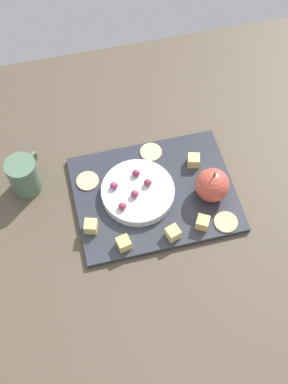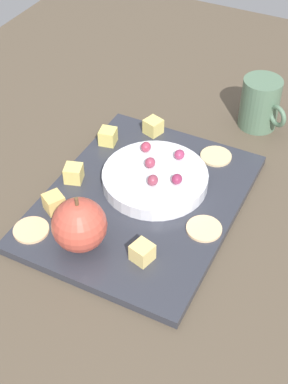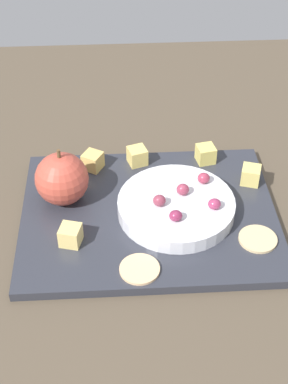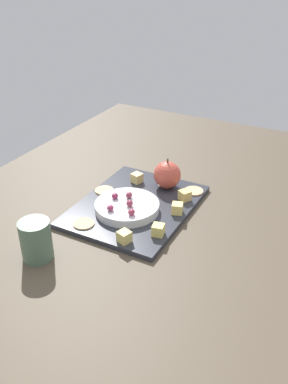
{
  "view_description": "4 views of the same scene",
  "coord_description": "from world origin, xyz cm",
  "px_view_note": "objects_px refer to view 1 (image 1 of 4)",
  "views": [
    {
      "loc": [
        -16.76,
        -50.73,
        99.78
      ],
      "look_at": [
        -3.97,
        1.66,
        9.08
      ],
      "focal_mm": 45.55,
      "sensor_mm": 36.0,
      "label": 1
    },
    {
      "loc": [
        53.1,
        30.88,
        62.79
      ],
      "look_at": [
        1.55,
        5.04,
        9.06
      ],
      "focal_mm": 51.52,
      "sensor_mm": 36.0,
      "label": 2
    },
    {
      "loc": [
        3.06,
        61.9,
        58.71
      ],
      "look_at": [
        -0.41,
        2.85,
        8.17
      ],
      "focal_mm": 52.46,
      "sensor_mm": 36.0,
      "label": 3
    },
    {
      "loc": [
        -82.52,
        -42.16,
        61.99
      ],
      "look_at": [
        -1.17,
        0.82,
        9.26
      ],
      "focal_mm": 38.95,
      "sensor_mm": 36.0,
      "label": 4
    }
  ],
  "objects_px": {
    "cheese_cube_3": "(91,226)",
    "grape_0": "(148,183)",
    "cracker_1": "(151,152)",
    "grape_2": "(114,186)",
    "grape_4": "(135,194)",
    "cheese_cube_0": "(124,243)",
    "cup": "(24,176)",
    "cracker_0": "(226,222)",
    "cheese_cube_1": "(203,223)",
    "grape_3": "(123,207)",
    "platter": "(155,194)",
    "cheese_cube_4": "(172,233)",
    "grape_1": "(136,173)",
    "apple_whole": "(212,184)",
    "cheese_cube_2": "(194,160)",
    "cracker_2": "(88,181)",
    "serving_dish": "(138,192)"
  },
  "relations": [
    {
      "from": "cheese_cube_3",
      "to": "grape_0",
      "type": "bearing_deg",
      "value": 25.61
    },
    {
      "from": "cracker_1",
      "to": "cheese_cube_3",
      "type": "bearing_deg",
      "value": -136.47
    },
    {
      "from": "grape_2",
      "to": "cheese_cube_3",
      "type": "bearing_deg",
      "value": -130.8
    },
    {
      "from": "grape_0",
      "to": "grape_4",
      "type": "xyz_separation_m",
      "value": [
        -0.03,
        -0.02,
        0.0
      ]
    },
    {
      "from": "cheese_cube_0",
      "to": "cracker_1",
      "type": "bearing_deg",
      "value": 62.6
    },
    {
      "from": "cup",
      "to": "cracker_0",
      "type": "bearing_deg",
      "value": -26.42
    },
    {
      "from": "cheese_cube_1",
      "to": "grape_3",
      "type": "height_order",
      "value": "grape_3"
    },
    {
      "from": "grape_3",
      "to": "platter",
      "type": "bearing_deg",
      "value": 24.38
    },
    {
      "from": "cup",
      "to": "grape_0",
      "type": "bearing_deg",
      "value": -17.18
    },
    {
      "from": "cheese_cube_4",
      "to": "grape_0",
      "type": "height_order",
      "value": "grape_0"
    },
    {
      "from": "grape_4",
      "to": "grape_1",
      "type": "bearing_deg",
      "value": 73.73
    },
    {
      "from": "cheese_cube_1",
      "to": "grape_4",
      "type": "distance_m",
      "value": 0.16
    },
    {
      "from": "cheese_cube_1",
      "to": "grape_2",
      "type": "distance_m",
      "value": 0.21
    },
    {
      "from": "apple_whole",
      "to": "cheese_cube_1",
      "type": "relative_size",
      "value": 2.86
    },
    {
      "from": "cheese_cube_1",
      "to": "cheese_cube_2",
      "type": "height_order",
      "value": "same"
    },
    {
      "from": "cheese_cube_1",
      "to": "grape_4",
      "type": "height_order",
      "value": "grape_4"
    },
    {
      "from": "cheese_cube_3",
      "to": "grape_2",
      "type": "bearing_deg",
      "value": 49.2
    },
    {
      "from": "grape_2",
      "to": "cup",
      "type": "bearing_deg",
      "value": 159.47
    },
    {
      "from": "cracker_2",
      "to": "grape_4",
      "type": "height_order",
      "value": "grape_4"
    },
    {
      "from": "platter",
      "to": "cheese_cube_3",
      "type": "distance_m",
      "value": 0.17
    },
    {
      "from": "cracker_2",
      "to": "grape_3",
      "type": "height_order",
      "value": "grape_3"
    },
    {
      "from": "cracker_1",
      "to": "cup",
      "type": "relative_size",
      "value": 0.56
    },
    {
      "from": "cheese_cube_2",
      "to": "cracker_2",
      "type": "xyz_separation_m",
      "value": [
        -0.25,
        0.01,
        -0.01
      ]
    },
    {
      "from": "cheese_cube_4",
      "to": "apple_whole",
      "type": "bearing_deg",
      "value": 36.02
    },
    {
      "from": "serving_dish",
      "to": "grape_1",
      "type": "distance_m",
      "value": 0.04
    },
    {
      "from": "cheese_cube_1",
      "to": "cheese_cube_0",
      "type": "bearing_deg",
      "value": -177.5
    },
    {
      "from": "grape_2",
      "to": "cracker_0",
      "type": "bearing_deg",
      "value": -31.07
    },
    {
      "from": "cheese_cube_4",
      "to": "grape_4",
      "type": "distance_m",
      "value": 0.12
    },
    {
      "from": "cheese_cube_0",
      "to": "cracker_0",
      "type": "distance_m",
      "value": 0.23
    },
    {
      "from": "cheese_cube_2",
      "to": "grape_0",
      "type": "distance_m",
      "value": 0.13
    },
    {
      "from": "cracker_1",
      "to": "grape_2",
      "type": "bearing_deg",
      "value": -140.75
    },
    {
      "from": "cracker_1",
      "to": "cracker_2",
      "type": "relative_size",
      "value": 1.0
    },
    {
      "from": "cheese_cube_0",
      "to": "cheese_cube_3",
      "type": "height_order",
      "value": "same"
    },
    {
      "from": "grape_2",
      "to": "cheese_cube_2",
      "type": "bearing_deg",
      "value": 9.53
    },
    {
      "from": "grape_3",
      "to": "cup",
      "type": "height_order",
      "value": "cup"
    },
    {
      "from": "serving_dish",
      "to": "cheese_cube_1",
      "type": "height_order",
      "value": "cheese_cube_1"
    },
    {
      "from": "cheese_cube_4",
      "to": "cracker_0",
      "type": "distance_m",
      "value": 0.12
    },
    {
      "from": "cheese_cube_1",
      "to": "cheese_cube_4",
      "type": "relative_size",
      "value": 1.0
    },
    {
      "from": "cracker_0",
      "to": "cheese_cube_2",
      "type": "bearing_deg",
      "value": 98.57
    },
    {
      "from": "apple_whole",
      "to": "cracker_2",
      "type": "relative_size",
      "value": 1.48
    },
    {
      "from": "serving_dish",
      "to": "grape_1",
      "type": "bearing_deg",
      "value": 82.45
    },
    {
      "from": "cheese_cube_1",
      "to": "cracker_2",
      "type": "xyz_separation_m",
      "value": [
        -0.22,
        0.17,
        -0.01
      ]
    },
    {
      "from": "apple_whole",
      "to": "cracker_1",
      "type": "xyz_separation_m",
      "value": [
        -0.1,
        0.14,
        -0.04
      ]
    },
    {
      "from": "apple_whole",
      "to": "cheese_cube_1",
      "type": "bearing_deg",
      "value": -119.42
    },
    {
      "from": "cheese_cube_1",
      "to": "cheese_cube_3",
      "type": "bearing_deg",
      "value": 168.41
    },
    {
      "from": "cheese_cube_0",
      "to": "cracker_1",
      "type": "relative_size",
      "value": 0.52
    },
    {
      "from": "cracker_2",
      "to": "cheese_cube_4",
      "type": "bearing_deg",
      "value": -50.07
    },
    {
      "from": "apple_whole",
      "to": "grape_3",
      "type": "height_order",
      "value": "apple_whole"
    },
    {
      "from": "platter",
      "to": "cracker_0",
      "type": "xyz_separation_m",
      "value": [
        0.13,
        -0.11,
        0.01
      ]
    },
    {
      "from": "cheese_cube_3",
      "to": "cheese_cube_4",
      "type": "height_order",
      "value": "same"
    }
  ]
}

